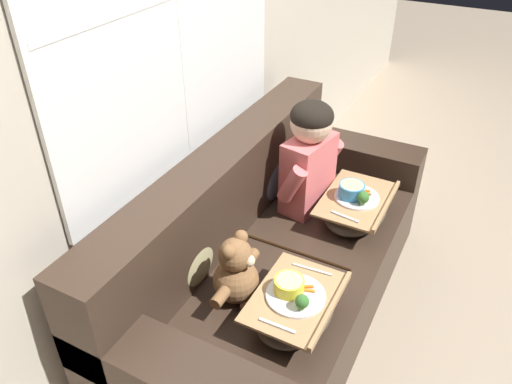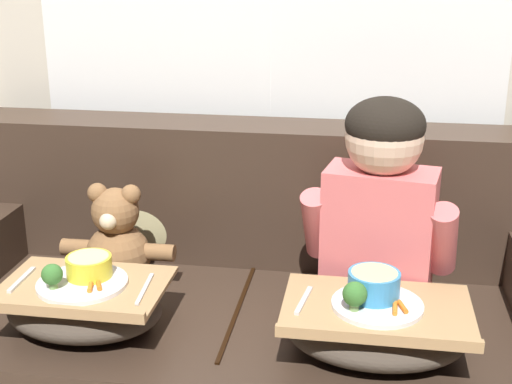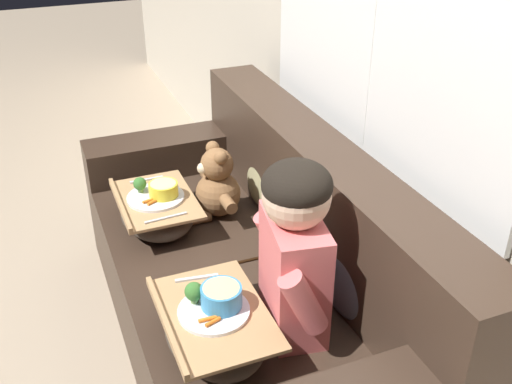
{
  "view_description": "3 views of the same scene",
  "coord_description": "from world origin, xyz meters",
  "views": [
    {
      "loc": [
        -1.66,
        -0.72,
        1.99
      ],
      "look_at": [
        -0.03,
        0.14,
        0.73
      ],
      "focal_mm": 35.0,
      "sensor_mm": 36.0,
      "label": 1
    },
    {
      "loc": [
        0.33,
        -1.79,
        1.39
      ],
      "look_at": [
        0.04,
        0.01,
        0.77
      ],
      "focal_mm": 50.0,
      "sensor_mm": 36.0,
      "label": 2
    },
    {
      "loc": [
        1.73,
        -0.63,
        1.79
      ],
      "look_at": [
        -0.0,
        0.07,
        0.73
      ],
      "focal_mm": 42.0,
      "sensor_mm": 36.0,
      "label": 3
    }
  ],
  "objects": [
    {
      "name": "teddy_bear",
      "position": [
        -0.38,
        0.04,
        0.57
      ],
      "size": [
        0.34,
        0.24,
        0.32
      ],
      "color": "brown",
      "rests_on": "couch"
    },
    {
      "name": "lap_tray_child",
      "position": [
        0.37,
        -0.22,
        0.51
      ],
      "size": [
        0.46,
        0.32,
        0.21
      ],
      "color": "#473D33",
      "rests_on": "child_figure"
    },
    {
      "name": "couch",
      "position": [
        0.0,
        0.06,
        0.32
      ],
      "size": [
        1.94,
        0.88,
        0.88
      ],
      "color": "#38281E",
      "rests_on": "ground_plane"
    },
    {
      "name": "lap_tray_teddy",
      "position": [
        -0.38,
        -0.22,
        0.51
      ],
      "size": [
        0.43,
        0.31,
        0.21
      ],
      "color": "#473D33",
      "rests_on": "teddy_bear"
    },
    {
      "name": "throw_pillow_behind_teddy",
      "position": [
        -0.38,
        0.26,
        0.6
      ],
      "size": [
        0.3,
        0.15,
        0.31
      ],
      "color": "tan",
      "rests_on": "couch"
    },
    {
      "name": "throw_pillow_behind_child",
      "position": [
        0.38,
        0.26,
        0.6
      ],
      "size": [
        0.34,
        0.16,
        0.35
      ],
      "color": "slate",
      "rests_on": "couch"
    },
    {
      "name": "child_figure",
      "position": [
        0.38,
        0.05,
        0.76
      ],
      "size": [
        0.44,
        0.23,
        0.59
      ],
      "color": "#DB6666",
      "rests_on": "couch"
    }
  ]
}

